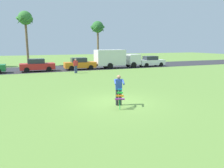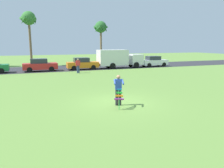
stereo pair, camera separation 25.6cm
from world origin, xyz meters
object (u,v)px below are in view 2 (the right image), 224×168
at_px(parked_car_orange, 82,64).
at_px(parked_truck_white_box, 118,58).
at_px(palm_tree_centre_far, 101,29).
at_px(person_walker_near, 78,65).
at_px(parked_car_white, 154,61).
at_px(parked_car_red, 40,65).
at_px(kite_held, 119,96).
at_px(palm_tree_right_near, 29,20).
at_px(person_kite_flyer, 118,89).

distance_m(parked_car_orange, parked_truck_white_box, 5.27).
xyz_separation_m(parked_truck_white_box, palm_tree_centre_far, (0.58, 9.57, 4.78)).
bearing_deg(person_walker_near, parked_car_white, 15.37).
distance_m(parked_car_red, parked_truck_white_box, 10.73).
height_order(parked_truck_white_box, person_walker_near, parked_truck_white_box).
bearing_deg(kite_held, palm_tree_right_near, 98.79).
distance_m(parked_car_orange, palm_tree_right_near, 11.94).
relative_size(parked_car_red, parked_car_white, 1.00).
bearing_deg(kite_held, parked_car_white, 53.76).
bearing_deg(person_walker_near, parked_truck_white_box, 27.78).
xyz_separation_m(kite_held, palm_tree_centre_far, (8.11, 28.04, 5.51)).
relative_size(kite_held, parked_car_orange, 0.25).
relative_size(person_kite_flyer, palm_tree_right_near, 0.21).
distance_m(person_kite_flyer, parked_truck_white_box, 19.28).
bearing_deg(person_walker_near, palm_tree_right_near, 113.98).
bearing_deg(parked_car_orange, kite_held, -97.10).
distance_m(kite_held, parked_truck_white_box, 19.95).
distance_m(parked_car_red, palm_tree_centre_far, 15.76).
distance_m(person_kite_flyer, parked_car_red, 18.15).
distance_m(parked_car_white, palm_tree_centre_far, 12.27).
bearing_deg(parked_truck_white_box, person_kite_flyer, -112.32).
height_order(kite_held, parked_car_red, parked_car_red).
distance_m(kite_held, person_walker_near, 15.05).
height_order(kite_held, palm_tree_right_near, palm_tree_right_near).
height_order(parked_car_red, parked_car_white, same).
bearing_deg(person_kite_flyer, parked_car_red, 100.75).
bearing_deg(person_kite_flyer, palm_tree_right_near, 99.46).
bearing_deg(parked_truck_white_box, parked_car_orange, 179.99).
bearing_deg(palm_tree_right_near, parked_car_orange, -51.23).
bearing_deg(parked_car_orange, person_walker_near, -110.85).
height_order(person_kite_flyer, parked_car_white, person_kite_flyer).
height_order(kite_held, parked_car_white, parked_car_white).
relative_size(parked_car_red, person_walker_near, 2.44).
bearing_deg(palm_tree_centre_far, parked_truck_white_box, -93.45).
distance_m(parked_car_white, person_walker_near, 13.02).
bearing_deg(parked_car_orange, palm_tree_right_near, 128.77).
xyz_separation_m(person_kite_flyer, palm_tree_right_near, (-4.29, 25.78, 6.05)).
relative_size(parked_car_red, palm_tree_centre_far, 0.56).
height_order(parked_car_red, person_walker_near, person_walker_near).
relative_size(palm_tree_right_near, person_walker_near, 4.86).
xyz_separation_m(parked_car_white, palm_tree_centre_far, (-5.43, 9.57, 5.42)).
xyz_separation_m(kite_held, parked_car_orange, (2.30, 18.47, 0.09)).
xyz_separation_m(person_kite_flyer, parked_car_white, (13.32, 17.83, -0.18)).
relative_size(parked_car_white, palm_tree_right_near, 0.50).
xyz_separation_m(parked_truck_white_box, parked_car_white, (6.00, -0.00, -0.64)).
bearing_deg(person_kite_flyer, person_walker_near, 86.92).
xyz_separation_m(person_kite_flyer, parked_car_orange, (2.09, 17.83, -0.18)).
bearing_deg(palm_tree_right_near, parked_car_white, -24.28).
distance_m(parked_car_orange, parked_car_white, 11.24).
bearing_deg(person_walker_near, parked_car_red, 140.34).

